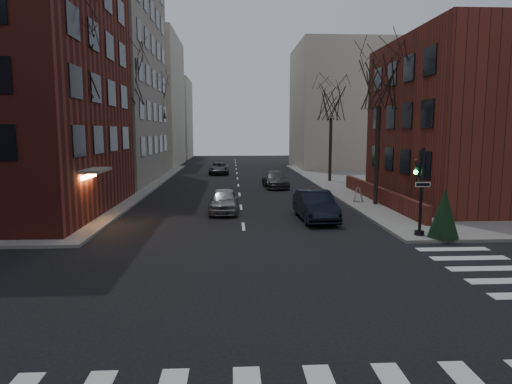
{
  "coord_description": "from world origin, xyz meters",
  "views": [
    {
      "loc": [
        -0.57,
        -11.03,
        4.89
      ],
      "look_at": [
        0.57,
        10.47,
        2.0
      ],
      "focal_mm": 32.0,
      "sensor_mm": 36.0,
      "label": 1
    }
  ],
  "objects_px": {
    "traffic_signal": "(420,197)",
    "tree_left_b": "(126,79)",
    "car_lane_silver": "(224,201)",
    "evergreen_shrub": "(444,213)",
    "tree_right_a": "(380,81)",
    "car_lane_gray": "(275,180)",
    "sandwich_board": "(358,194)",
    "tree_left_c": "(156,102)",
    "tree_right_b": "(331,102)",
    "streetlamp_near": "(124,140)",
    "streetlamp_far": "(165,137)",
    "parked_sedan": "(315,206)",
    "car_lane_far": "(219,168)",
    "tree_left_a": "(74,62)"
  },
  "relations": [
    {
      "from": "car_lane_silver",
      "to": "parked_sedan",
      "type": "bearing_deg",
      "value": -26.26
    },
    {
      "from": "traffic_signal",
      "to": "tree_left_a",
      "type": "relative_size",
      "value": 0.39
    },
    {
      "from": "tree_right_a",
      "to": "car_lane_gray",
      "type": "xyz_separation_m",
      "value": [
        -5.61,
        10.14,
        -7.32
      ]
    },
    {
      "from": "tree_left_a",
      "to": "streetlamp_far",
      "type": "bearing_deg",
      "value": 88.77
    },
    {
      "from": "traffic_signal",
      "to": "streetlamp_far",
      "type": "xyz_separation_m",
      "value": [
        -16.14,
        33.01,
        2.33
      ]
    },
    {
      "from": "streetlamp_near",
      "to": "car_lane_gray",
      "type": "xyz_separation_m",
      "value": [
        11.39,
        6.14,
        -3.53
      ]
    },
    {
      "from": "tree_left_c",
      "to": "evergreen_shrub",
      "type": "xyz_separation_m",
      "value": [
        17.67,
        -31.5,
        -6.77
      ]
    },
    {
      "from": "car_lane_silver",
      "to": "sandwich_board",
      "type": "xyz_separation_m",
      "value": [
        9.06,
        3.04,
        -0.09
      ]
    },
    {
      "from": "car_lane_silver",
      "to": "evergreen_shrub",
      "type": "bearing_deg",
      "value": -36.09
    },
    {
      "from": "tree_right_b",
      "to": "parked_sedan",
      "type": "bearing_deg",
      "value": -104.53
    },
    {
      "from": "tree_left_a",
      "to": "tree_left_b",
      "type": "xyz_separation_m",
      "value": [
        0.0,
        12.0,
        0.44
      ]
    },
    {
      "from": "car_lane_far",
      "to": "traffic_signal",
      "type": "bearing_deg",
      "value": -72.95
    },
    {
      "from": "tree_left_a",
      "to": "streetlamp_far",
      "type": "distance_m",
      "value": 28.32
    },
    {
      "from": "tree_left_c",
      "to": "streetlamp_near",
      "type": "bearing_deg",
      "value": -88.09
    },
    {
      "from": "traffic_signal",
      "to": "tree_left_b",
      "type": "bearing_deg",
      "value": 134.54
    },
    {
      "from": "tree_right_a",
      "to": "car_lane_gray",
      "type": "height_order",
      "value": "tree_right_a"
    },
    {
      "from": "streetlamp_near",
      "to": "parked_sedan",
      "type": "xyz_separation_m",
      "value": [
        12.2,
        -8.52,
        -3.43
      ]
    },
    {
      "from": "tree_right_b",
      "to": "parked_sedan",
      "type": "relative_size",
      "value": 1.87
    },
    {
      "from": "traffic_signal",
      "to": "sandwich_board",
      "type": "distance_m",
      "value": 10.27
    },
    {
      "from": "evergreen_shrub",
      "to": "car_lane_gray",
      "type": "bearing_deg",
      "value": 106.15
    },
    {
      "from": "streetlamp_far",
      "to": "parked_sedan",
      "type": "xyz_separation_m",
      "value": [
        12.2,
        -28.52,
        -3.43
      ]
    },
    {
      "from": "tree_left_c",
      "to": "parked_sedan",
      "type": "distance_m",
      "value": 30.32
    },
    {
      "from": "traffic_signal",
      "to": "car_lane_silver",
      "type": "height_order",
      "value": "traffic_signal"
    },
    {
      "from": "parked_sedan",
      "to": "streetlamp_near",
      "type": "bearing_deg",
      "value": 142.79
    },
    {
      "from": "tree_left_a",
      "to": "parked_sedan",
      "type": "distance_m",
      "value": 14.93
    },
    {
      "from": "evergreen_shrub",
      "to": "tree_left_c",
      "type": "bearing_deg",
      "value": 119.3
    },
    {
      "from": "tree_right_a",
      "to": "evergreen_shrub",
      "type": "distance_m",
      "value": 11.66
    },
    {
      "from": "traffic_signal",
      "to": "streetlamp_near",
      "type": "xyz_separation_m",
      "value": [
        -16.14,
        13.01,
        2.33
      ]
    },
    {
      "from": "car_lane_silver",
      "to": "tree_left_b",
      "type": "bearing_deg",
      "value": 129.61
    },
    {
      "from": "parked_sedan",
      "to": "car_lane_silver",
      "type": "bearing_deg",
      "value": 149.96
    },
    {
      "from": "parked_sedan",
      "to": "evergreen_shrub",
      "type": "xyz_separation_m",
      "value": [
        4.87,
        -4.98,
        0.45
      ]
    },
    {
      "from": "tree_right_b",
      "to": "streetlamp_near",
      "type": "distance_m",
      "value": 20.01
    },
    {
      "from": "sandwich_board",
      "to": "car_lane_far",
      "type": "bearing_deg",
      "value": 138.41
    },
    {
      "from": "tree_left_c",
      "to": "traffic_signal",
      "type": "bearing_deg",
      "value": -61.64
    },
    {
      "from": "parked_sedan",
      "to": "car_lane_far",
      "type": "xyz_separation_m",
      "value": [
        -6.04,
        27.42,
        -0.14
      ]
    },
    {
      "from": "tree_right_b",
      "to": "tree_left_c",
      "type": "bearing_deg",
      "value": 155.56
    },
    {
      "from": "tree_right_a",
      "to": "car_lane_silver",
      "type": "distance_m",
      "value": 12.42
    },
    {
      "from": "sandwich_board",
      "to": "tree_left_c",
      "type": "bearing_deg",
      "value": 152.53
    },
    {
      "from": "tree_right_a",
      "to": "car_lane_far",
      "type": "bearing_deg",
      "value": 115.32
    },
    {
      "from": "streetlamp_far",
      "to": "car_lane_silver",
      "type": "bearing_deg",
      "value": -74.58
    },
    {
      "from": "car_lane_far",
      "to": "sandwich_board",
      "type": "distance_m",
      "value": 23.92
    },
    {
      "from": "traffic_signal",
      "to": "sandwich_board",
      "type": "relative_size",
      "value": 4.21
    },
    {
      "from": "tree_left_a",
      "to": "traffic_signal",
      "type": "bearing_deg",
      "value": -16.65
    },
    {
      "from": "sandwich_board",
      "to": "tree_left_a",
      "type": "bearing_deg",
      "value": -139.18
    },
    {
      "from": "tree_left_c",
      "to": "tree_right_a",
      "type": "bearing_deg",
      "value": -51.34
    },
    {
      "from": "tree_right_a",
      "to": "car_lane_far",
      "type": "relative_size",
      "value": 2.01
    },
    {
      "from": "tree_left_c",
      "to": "tree_right_a",
      "type": "relative_size",
      "value": 1.0
    },
    {
      "from": "streetlamp_far",
      "to": "parked_sedan",
      "type": "distance_m",
      "value": 31.21
    },
    {
      "from": "streetlamp_near",
      "to": "sandwich_board",
      "type": "xyz_separation_m",
      "value": [
        16.19,
        -2.81,
        -3.61
      ]
    },
    {
      "from": "tree_left_a",
      "to": "streetlamp_far",
      "type": "relative_size",
      "value": 1.63
    }
  ]
}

